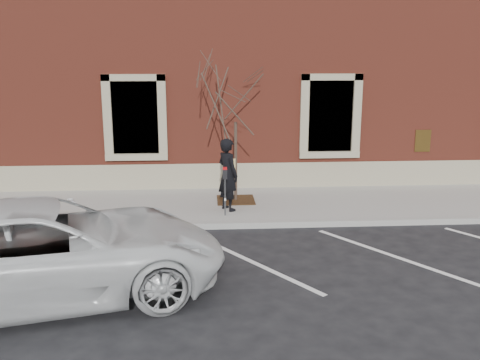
{
  "coord_description": "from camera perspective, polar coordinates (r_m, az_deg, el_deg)",
  "views": [
    {
      "loc": [
        -0.87,
        -12.86,
        4.32
      ],
      "look_at": [
        0.0,
        0.6,
        1.1
      ],
      "focal_mm": 40.0,
      "sensor_mm": 36.0,
      "label": 1
    }
  ],
  "objects": [
    {
      "name": "curb_near",
      "position": [
        13.52,
        0.18,
        -4.87
      ],
      "size": [
        40.0,
        0.12,
        0.15
      ],
      "primitive_type": "cube",
      "color": "#9E9E99",
      "rests_on": "ground"
    },
    {
      "name": "tree_grate",
      "position": [
        15.49,
        -0.46,
        -2.14
      ],
      "size": [
        1.08,
        1.08,
        0.03
      ],
      "primitive_type": "cube",
      "color": "#442B15",
      "rests_on": "sidewalk_near"
    },
    {
      "name": "parking_meter",
      "position": [
        13.86,
        -1.61,
        -0.23
      ],
      "size": [
        0.12,
        0.09,
        1.29
      ],
      "rotation": [
        0.0,
        0.0,
        -0.04
      ],
      "color": "#595B60",
      "rests_on": "sidewalk_near"
    },
    {
      "name": "parking_stripes",
      "position": [
        11.53,
        0.91,
        -8.56
      ],
      "size": [
        28.0,
        4.4,
        0.01
      ],
      "primitive_type": null,
      "color": "silver",
      "rests_on": "ground"
    },
    {
      "name": "ground",
      "position": [
        13.59,
        0.16,
        -5.1
      ],
      "size": [
        120.0,
        120.0,
        0.0
      ],
      "primitive_type": "plane",
      "color": "#28282B",
      "rests_on": "ground"
    },
    {
      "name": "building_civic",
      "position": [
        20.62,
        -1.32,
        12.52
      ],
      "size": [
        40.0,
        8.62,
        8.0
      ],
      "color": "maroon",
      "rests_on": "ground"
    },
    {
      "name": "sapling",
      "position": [
        14.98,
        -0.48,
        8.55
      ],
      "size": [
        2.48,
        2.48,
        4.14
      ],
      "color": "#47332B",
      "rests_on": "sidewalk_near"
    },
    {
      "name": "man",
      "position": [
        14.35,
        -1.31,
        0.59
      ],
      "size": [
        0.79,
        0.86,
        1.96
      ],
      "primitive_type": "imported",
      "rotation": [
        0.0,
        0.0,
        2.17
      ],
      "color": "black",
      "rests_on": "sidewalk_near"
    },
    {
      "name": "sidewalk_near",
      "position": [
        15.24,
        -0.28,
        -2.75
      ],
      "size": [
        40.0,
        3.5,
        0.15
      ],
      "primitive_type": "cube",
      "color": "#9A9690",
      "rests_on": "ground"
    },
    {
      "name": "white_truck",
      "position": [
        10.19,
        -19.97,
        -7.09
      ],
      "size": [
        6.92,
        4.46,
        1.78
      ],
      "primitive_type": "imported",
      "rotation": [
        0.0,
        0.0,
        1.82
      ],
      "color": "silver",
      "rests_on": "ground"
    }
  ]
}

